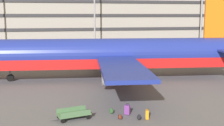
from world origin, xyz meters
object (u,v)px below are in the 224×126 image
(suitcase_large, at_px, (147,114))
(suitcase_purple, at_px, (127,110))
(backpack_upright, at_px, (139,117))
(backpack_red, at_px, (120,117))
(baggage_cart, at_px, (74,114))
(backpack_small, at_px, (111,111))
(airliner, at_px, (109,55))

(suitcase_large, bearing_deg, suitcase_purple, 133.75)
(suitcase_large, relative_size, backpack_upright, 1.90)
(backpack_red, bearing_deg, baggage_cart, 166.81)
(backpack_small, bearing_deg, backpack_red, -73.04)
(backpack_red, relative_size, baggage_cart, 0.14)
(backpack_upright, relative_size, backpack_red, 1.09)
(suitcase_purple, height_order, backpack_red, suitcase_purple)
(backpack_upright, bearing_deg, backpack_small, 135.02)
(airliner, xyz_separation_m, backpack_upright, (-0.43, -15.30, -2.98))
(backpack_red, distance_m, baggage_cart, 3.77)
(airliner, height_order, backpack_small, airliner)
(suitcase_large, relative_size, baggage_cart, 0.28)
(suitcase_large, xyz_separation_m, backpack_small, (-2.57, 1.86, -0.18))
(airliner, relative_size, backpack_small, 69.02)
(suitcase_large, relative_size, backpack_small, 1.71)
(baggage_cart, bearing_deg, backpack_red, -13.19)
(backpack_upright, distance_m, backpack_red, 1.50)
(backpack_small, bearing_deg, suitcase_large, -35.89)
(baggage_cart, bearing_deg, backpack_small, 10.50)
(airliner, relative_size, backpack_red, 83.56)
(suitcase_large, bearing_deg, airliner, 90.97)
(backpack_upright, distance_m, baggage_cart, 5.26)
(airliner, height_order, backpack_red, airliner)
(backpack_upright, height_order, backpack_red, backpack_upright)
(backpack_small, bearing_deg, suitcase_purple, -21.43)
(suitcase_large, height_order, backpack_upright, suitcase_large)
(airliner, distance_m, backpack_upright, 15.59)
(suitcase_large, relative_size, backpack_red, 2.07)
(suitcase_purple, xyz_separation_m, backpack_red, (-0.82, -0.96, -0.25))
(airliner, distance_m, backpack_red, 15.29)
(suitcase_large, xyz_separation_m, backpack_upright, (-0.69, -0.02, -0.20))
(backpack_red, xyz_separation_m, baggage_cart, (-3.66, 0.86, 0.23))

